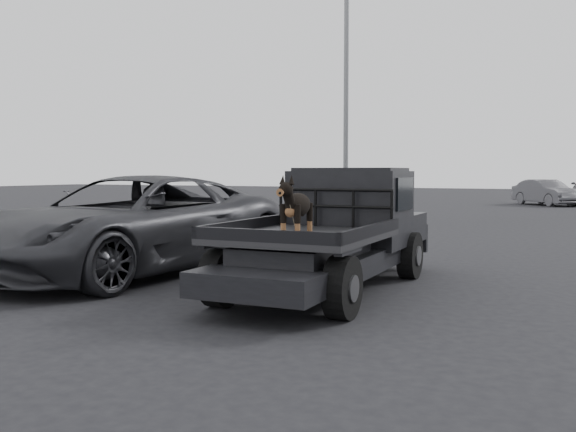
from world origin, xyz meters
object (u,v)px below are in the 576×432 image
at_px(parked_suv, 132,224).
at_px(distant_car_a, 546,192).
at_px(floodlight_near, 347,25).
at_px(flatbed_ute, 329,259).
at_px(dog, 297,210).

bearing_deg(parked_suv, distant_car_a, 85.61).
bearing_deg(floodlight_near, parked_suv, -85.65).
height_order(flatbed_ute, parked_suv, parked_suv).
distance_m(flatbed_ute, dog, 2.08).
xyz_separation_m(parked_suv, floodlight_near, (-1.04, 13.67, 6.22)).
height_order(flatbed_ute, distant_car_a, distant_car_a).
height_order(parked_suv, distant_car_a, parked_suv).
relative_size(flatbed_ute, floodlight_near, 0.42).
distance_m(flatbed_ute, parked_suv, 3.66).
bearing_deg(distant_car_a, flatbed_ute, -132.63).
distance_m(parked_suv, floodlight_near, 15.05).
bearing_deg(dog, parked_suv, 153.89).
height_order(dog, distant_car_a, dog).
height_order(flatbed_ute, dog, dog).
bearing_deg(parked_suv, dog, -19.46).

